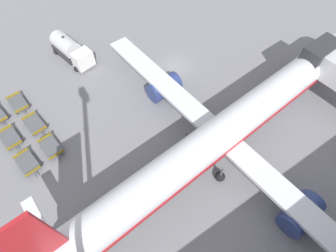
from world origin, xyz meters
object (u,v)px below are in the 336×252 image
at_px(baggage_dolly_row_near_col_c, 28,163).
at_px(baggage_dolly_row_mid_a_col_b, 35,124).
at_px(fuel_tanker_primary, 70,50).
at_px(baggage_dolly_row_near_col_b, 10,138).
at_px(baggage_dolly_row_mid_a_col_a, 18,103).
at_px(baggage_dolly_row_mid_a_col_c, 51,147).
at_px(airplane, 229,128).

relative_size(baggage_dolly_row_near_col_c, baggage_dolly_row_mid_a_col_b, 1.00).
distance_m(fuel_tanker_primary, baggage_dolly_row_near_col_b, 15.15).
height_order(baggage_dolly_row_near_col_b, baggage_dolly_row_mid_a_col_b, same).
distance_m(baggage_dolly_row_near_col_c, baggage_dolly_row_mid_a_col_b, 5.22).
bearing_deg(baggage_dolly_row_mid_a_col_a, baggage_dolly_row_mid_a_col_c, 8.55).
bearing_deg(baggage_dolly_row_mid_a_col_c, baggage_dolly_row_mid_a_col_b, -172.53).
bearing_deg(airplane, fuel_tanker_primary, -159.33).
bearing_deg(airplane, baggage_dolly_row_near_col_c, -116.30).
relative_size(airplane, fuel_tanker_primary, 5.87).
bearing_deg(baggage_dolly_row_near_col_c, baggage_dolly_row_near_col_b, -170.49).
bearing_deg(fuel_tanker_primary, baggage_dolly_row_mid_a_col_b, -42.14).
distance_m(fuel_tanker_primary, baggage_dolly_row_mid_a_col_a, 10.57).
xyz_separation_m(fuel_tanker_primary, baggage_dolly_row_near_col_b, (9.80, -11.51, -0.87)).
height_order(baggage_dolly_row_mid_a_col_a, baggage_dolly_row_mid_a_col_b, same).
bearing_deg(baggage_dolly_row_mid_a_col_a, airplane, 44.06).
relative_size(fuel_tanker_primary, baggage_dolly_row_near_col_b, 2.02).
xyz_separation_m(airplane, baggage_dolly_row_near_col_b, (-14.11, -20.54, -2.77)).
bearing_deg(baggage_dolly_row_near_col_c, baggage_dolly_row_mid_a_col_c, 100.50).
bearing_deg(fuel_tanker_primary, baggage_dolly_row_near_col_c, -37.39).
xyz_separation_m(fuel_tanker_primary, baggage_dolly_row_mid_a_col_a, (5.01, -9.27, -0.87)).
height_order(airplane, baggage_dolly_row_mid_a_col_a, airplane).
xyz_separation_m(baggage_dolly_row_mid_a_col_a, baggage_dolly_row_mid_a_col_c, (8.59, 1.29, 0.00)).
relative_size(baggage_dolly_row_near_col_c, baggage_dolly_row_mid_a_col_a, 1.01).
bearing_deg(baggage_dolly_row_near_col_c, baggage_dolly_row_mid_a_col_b, 154.25).
bearing_deg(baggage_dolly_row_mid_a_col_c, baggage_dolly_row_near_col_b, -137.01).
xyz_separation_m(airplane, baggage_dolly_row_mid_a_col_b, (-14.49, -17.55, -2.77)).
bearing_deg(fuel_tanker_primary, baggage_dolly_row_mid_a_col_a, -61.61).
distance_m(airplane, baggage_dolly_row_near_col_c, 22.27).
height_order(fuel_tanker_primary, baggage_dolly_row_near_col_b, fuel_tanker_primary).
distance_m(airplane, baggage_dolly_row_mid_a_col_a, 26.45).
bearing_deg(baggage_dolly_row_near_col_c, fuel_tanker_primary, 142.61).
relative_size(airplane, baggage_dolly_row_mid_a_col_c, 11.89).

